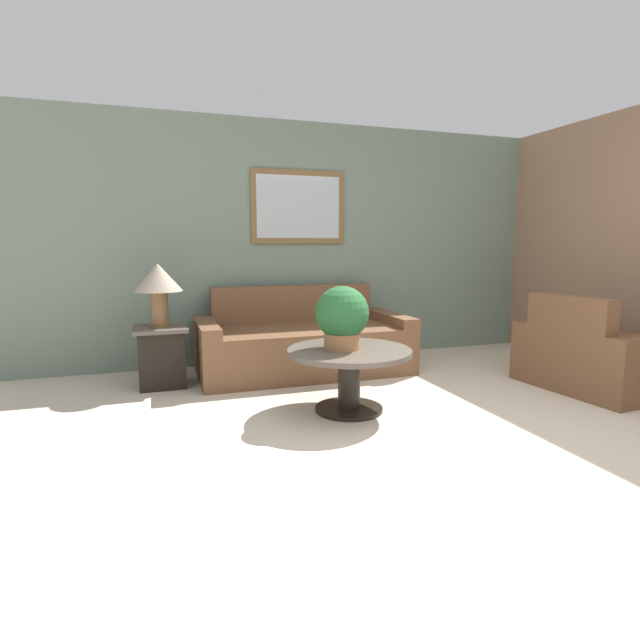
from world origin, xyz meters
TOP-DOWN VIEW (x-y plane):
  - ground_plane at (0.00, 0.00)m, footprint 20.00×20.00m
  - wall_back at (-0.01, 2.90)m, footprint 6.94×0.09m
  - wall_right at (2.50, 1.43)m, footprint 0.06×4.87m
  - couch_main at (-0.53, 2.31)m, footprint 2.10×0.98m
  - armchair at (1.83, 0.90)m, footprint 1.11×1.24m
  - coffee_table at (-0.54, 1.03)m, footprint 0.96×0.96m
  - side_table at (-1.91, 2.23)m, footprint 0.47×0.47m
  - table_lamp at (-1.91, 2.23)m, footprint 0.43×0.43m
  - potted_plant_on_table at (-0.59, 1.06)m, footprint 0.41×0.41m

SIDE VIEW (x-z plane):
  - ground_plane at x=0.00m, z-range 0.00..0.00m
  - side_table at x=-1.91m, z-range 0.01..0.56m
  - armchair at x=1.83m, z-range -0.14..0.71m
  - couch_main at x=-0.53m, z-range -0.14..0.71m
  - coffee_table at x=-0.54m, z-range 0.11..0.61m
  - potted_plant_on_table at x=-0.59m, z-range 0.51..0.99m
  - table_lamp at x=-1.91m, z-range 0.67..1.24m
  - wall_right at x=2.50m, z-range 0.00..2.60m
  - wall_back at x=-0.01m, z-range 0.01..2.61m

